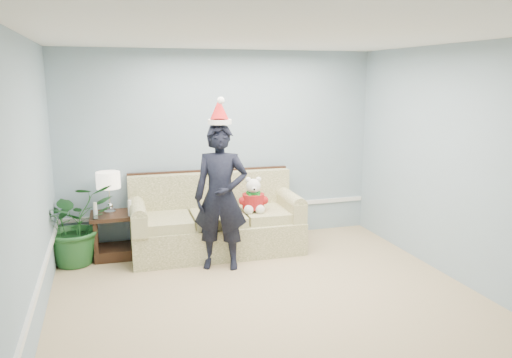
{
  "coord_description": "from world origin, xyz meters",
  "views": [
    {
      "loc": [
        -1.58,
        -4.35,
        2.32
      ],
      "look_at": [
        0.22,
        1.55,
        1.06
      ],
      "focal_mm": 35.0,
      "sensor_mm": 36.0,
      "label": 1
    }
  ],
  "objects": [
    {
      "name": "candle_pair",
      "position": [
        -1.53,
        1.97,
        0.69
      ],
      "size": [
        0.47,
        0.05,
        0.21
      ],
      "color": "silver",
      "rests_on": "side_table"
    },
    {
      "name": "man",
      "position": [
        -0.27,
        1.4,
        0.9
      ],
      "size": [
        0.76,
        0.61,
        1.79
      ],
      "primitive_type": "imported",
      "rotation": [
        0.0,
        0.0,
        -0.32
      ],
      "color": "black",
      "rests_on": "room_shell"
    },
    {
      "name": "room_shell",
      "position": [
        0.0,
        0.0,
        1.35
      ],
      "size": [
        4.54,
        5.04,
        2.74
      ],
      "color": "tan",
      "rests_on": "ground"
    },
    {
      "name": "houseplant",
      "position": [
        -2.0,
        2.06,
        0.52
      ],
      "size": [
        1.18,
        1.12,
        1.04
      ],
      "primitive_type": "imported",
      "rotation": [
        0.0,
        0.0,
        0.42
      ],
      "color": "#1F5524",
      "rests_on": "room_shell"
    },
    {
      "name": "table_lamp",
      "position": [
        -1.57,
        2.19,
        1.01
      ],
      "size": [
        0.3,
        0.3,
        0.54
      ],
      "color": "silver",
      "rests_on": "side_table"
    },
    {
      "name": "teddy_bear",
      "position": [
        0.28,
        1.86,
        0.73
      ],
      "size": [
        0.34,
        0.36,
        0.48
      ],
      "rotation": [
        0.0,
        0.0,
        -0.18
      ],
      "color": "white",
      "rests_on": "sofa"
    },
    {
      "name": "wainscot_trim",
      "position": [
        -1.18,
        1.18,
        0.45
      ],
      "size": [
        4.49,
        4.99,
        0.06
      ],
      "color": "white",
      "rests_on": "room_shell"
    },
    {
      "name": "sofa",
      "position": [
        -0.2,
        2.03,
        0.37
      ],
      "size": [
        2.27,
        1.02,
        1.06
      ],
      "rotation": [
        0.0,
        0.0,
        -0.02
      ],
      "color": "#606731",
      "rests_on": "room_shell"
    },
    {
      "name": "side_table",
      "position": [
        -1.51,
        2.15,
        0.23
      ],
      "size": [
        0.62,
        0.52,
        0.59
      ],
      "rotation": [
        0.0,
        0.0,
        -0.02
      ],
      "color": "#3A1F15",
      "rests_on": "room_shell"
    },
    {
      "name": "santa_hat",
      "position": [
        -0.27,
        1.42,
        1.92
      ],
      "size": [
        0.33,
        0.36,
        0.33
      ],
      "rotation": [
        0.0,
        0.0,
        -0.2
      ],
      "color": "white",
      "rests_on": "man"
    }
  ]
}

